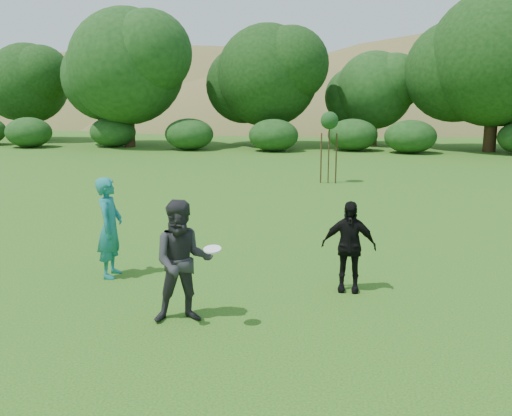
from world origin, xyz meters
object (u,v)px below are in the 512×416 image
at_px(player_black, 349,246).
at_px(sapling, 329,123).
at_px(player_teal, 110,227).
at_px(player_grey, 183,262).

bearing_deg(player_black, sapling, 94.52).
xyz_separation_m(player_teal, player_grey, (2.10, -1.93, -0.01)).
distance_m(player_black, sapling, 12.81).
relative_size(player_black, sapling, 0.59).
bearing_deg(player_grey, player_teal, 118.61).
height_order(player_teal, sapling, sapling).
bearing_deg(player_grey, sapling, 65.43).
distance_m(player_teal, sapling, 13.22).
bearing_deg(sapling, player_black, -85.06).
distance_m(player_teal, player_grey, 2.85).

